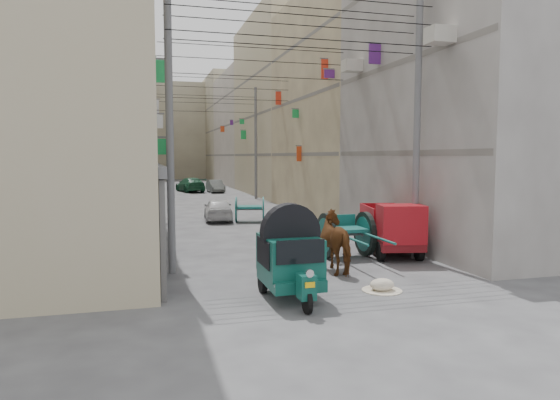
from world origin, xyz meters
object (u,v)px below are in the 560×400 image
object	(u,v)px
auto_rickshaw	(290,256)
distant_car_white	(218,209)
mini_truck	(394,231)
distant_car_green	(190,185)
feed_sack	(382,285)
tonga_cart	(346,234)
second_cart	(250,209)
horse	(339,241)
distant_car_grey	(215,186)

from	to	relation	value
auto_rickshaw	distant_car_white	world-z (taller)	auto_rickshaw
mini_truck	distant_car_green	bearing A→B (deg)	108.65
feed_sack	distant_car_green	distance (m)	33.58
auto_rickshaw	feed_sack	xyz separation A→B (m)	(2.21, -0.01, -0.79)
feed_sack	tonga_cart	bearing A→B (deg)	79.51
second_cart	horse	bearing A→B (deg)	-75.96
distant_car_white	tonga_cart	bearing A→B (deg)	109.40
mini_truck	feed_sack	distance (m)	4.14
mini_truck	distant_car_grey	bearing A→B (deg)	104.97
second_cart	auto_rickshaw	bearing A→B (deg)	-85.22
feed_sack	distant_car_white	xyz separation A→B (m)	(-1.80, 13.62, 0.41)
tonga_cart	feed_sack	distance (m)	3.92
distant_car_white	distant_car_green	distance (m)	19.94
auto_rickshaw	feed_sack	world-z (taller)	auto_rickshaw
distant_car_white	distant_car_green	size ratio (longest dim) A/B	0.76
mini_truck	distant_car_grey	world-z (taller)	mini_truck
distant_car_white	distant_car_grey	bearing A→B (deg)	-92.52
feed_sack	distant_car_grey	bearing A→B (deg)	88.80
tonga_cart	second_cart	bearing A→B (deg)	96.92
mini_truck	second_cart	size ratio (longest dim) A/B	2.03
tonga_cart	distant_car_green	distance (m)	29.81
second_cart	feed_sack	size ratio (longest dim) A/B	2.74
horse	distant_car_white	world-z (taller)	horse
tonga_cart	mini_truck	world-z (taller)	mini_truck
distant_car_white	feed_sack	bearing A→B (deg)	102.59
auto_rickshaw	distant_car_green	world-z (taller)	auto_rickshaw
auto_rickshaw	distant_car_grey	size ratio (longest dim) A/B	0.70
second_cart	tonga_cart	bearing A→B (deg)	-69.89
auto_rickshaw	second_cart	size ratio (longest dim) A/B	1.43
distant_car_grey	distant_car_green	bearing A→B (deg)	144.61
mini_truck	distant_car_grey	xyz separation A→B (m)	(-1.48, 28.82, -0.27)
feed_sack	horse	bearing A→B (deg)	95.33
distant_car_green	distant_car_grey	bearing A→B (deg)	136.07
tonga_cart	distant_car_green	size ratio (longest dim) A/B	0.73
mini_truck	second_cart	xyz separation A→B (m)	(-2.60, 9.20, -0.17)
distant_car_green	auto_rickshaw	bearing A→B (deg)	76.75
tonga_cart	second_cart	size ratio (longest dim) A/B	1.95
auto_rickshaw	distant_car_green	size ratio (longest dim) A/B	0.53
feed_sack	distant_car_green	xyz separation A→B (m)	(-1.33, 33.55, 0.47)
tonga_cart	feed_sack	xyz separation A→B (m)	(-0.71, -3.82, -0.58)
auto_rickshaw	mini_truck	size ratio (longest dim) A/B	0.71
tonga_cart	horse	distance (m)	1.92
mini_truck	distant_car_white	distance (m)	10.90
mini_truck	distant_car_green	distance (m)	30.28
horse	feed_sack	bearing A→B (deg)	91.16
feed_sack	distant_car_green	world-z (taller)	distant_car_green
distant_car_green	tonga_cart	bearing A→B (deg)	82.17
distant_car_white	distant_car_grey	distance (m)	18.83
tonga_cart	feed_sack	size ratio (longest dim) A/B	5.34
auto_rickshaw	distant_car_green	bearing A→B (deg)	88.28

